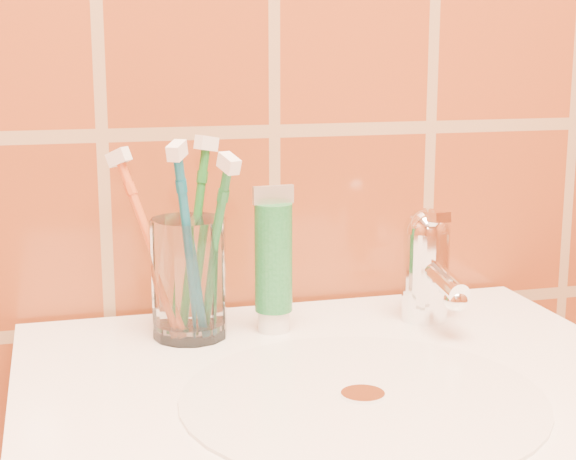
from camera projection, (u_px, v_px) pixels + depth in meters
name	position (u px, v px, depth m)	size (l,w,h in m)	color
glass_tumbler	(189.00, 278.00, 0.86)	(0.07, 0.07, 0.12)	white
toothpaste_tube	(274.00, 264.00, 0.88)	(0.04, 0.04, 0.15)	white
faucet	(428.00, 262.00, 0.91)	(0.05, 0.11, 0.12)	white
toothbrush_0	(195.00, 236.00, 0.87)	(0.05, 0.04, 0.20)	#1B6725
toothbrush_1	(189.00, 245.00, 0.83)	(0.05, 0.06, 0.20)	#0D5974
toothbrush_2	(152.00, 245.00, 0.86)	(0.08, 0.07, 0.19)	#C75123
toothbrush_3	(213.00, 250.00, 0.84)	(0.05, 0.08, 0.19)	#1B6730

